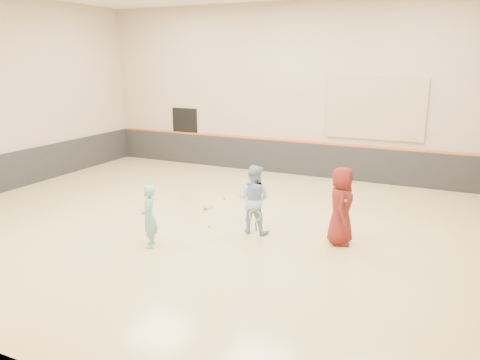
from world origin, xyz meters
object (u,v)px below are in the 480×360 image
at_px(girl, 149,217).
at_px(young_man, 341,206).
at_px(instructor, 254,199).
at_px(spare_racket, 208,206).

xyz_separation_m(girl, young_man, (3.79, 2.00, 0.18)).
relative_size(instructor, young_man, 0.94).
bearing_deg(spare_racket, young_man, -14.43).
xyz_separation_m(young_man, spare_racket, (-3.99, 1.03, -0.84)).
distance_m(instructor, young_man, 2.07).
bearing_deg(girl, spare_racket, 153.15).
bearing_deg(instructor, young_man, -175.54).
distance_m(girl, young_man, 4.29).
distance_m(girl, spare_racket, 3.11).
xyz_separation_m(instructor, young_man, (2.06, 0.19, 0.05)).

